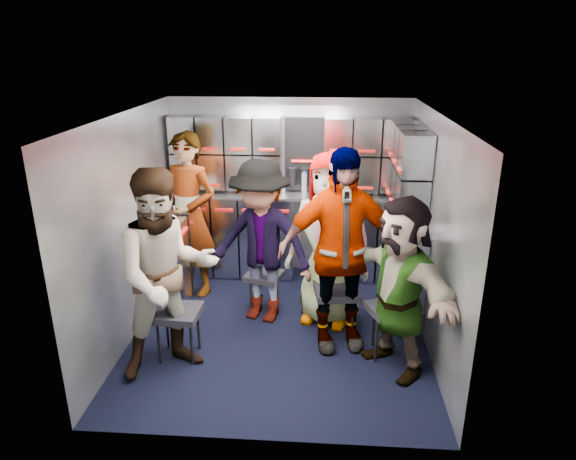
# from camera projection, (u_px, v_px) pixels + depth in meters

# --- Properties ---
(floor) EXTENTS (3.00, 3.00, 0.00)m
(floor) POSITION_uv_depth(u_px,v_px,m) (279.00, 330.00, 5.08)
(floor) COLOR black
(floor) RESTS_ON ground
(wall_back) EXTENTS (2.80, 0.04, 2.10)m
(wall_back) POSITION_uv_depth(u_px,v_px,m) (290.00, 187.00, 6.13)
(wall_back) COLOR gray
(wall_back) RESTS_ON ground
(wall_left) EXTENTS (0.04, 3.00, 2.10)m
(wall_left) POSITION_uv_depth(u_px,v_px,m) (130.00, 227.00, 4.81)
(wall_left) COLOR gray
(wall_left) RESTS_ON ground
(wall_right) EXTENTS (0.04, 3.00, 2.10)m
(wall_right) POSITION_uv_depth(u_px,v_px,m) (433.00, 235.00, 4.63)
(wall_right) COLOR gray
(wall_right) RESTS_ON ground
(ceiling) EXTENTS (2.80, 3.00, 0.02)m
(ceiling) POSITION_uv_depth(u_px,v_px,m) (278.00, 115.00, 4.36)
(ceiling) COLOR silver
(ceiling) RESTS_ON wall_back
(cart_bank_back) EXTENTS (2.68, 0.38, 0.99)m
(cart_bank_back) POSITION_uv_depth(u_px,v_px,m) (288.00, 237.00, 6.12)
(cart_bank_back) COLOR #9599A4
(cart_bank_back) RESTS_ON ground
(cart_bank_left) EXTENTS (0.38, 0.76, 0.99)m
(cart_bank_left) POSITION_uv_depth(u_px,v_px,m) (174.00, 258.00, 5.52)
(cart_bank_left) COLOR #9599A4
(cart_bank_left) RESTS_ON ground
(counter) EXTENTS (2.68, 0.42, 0.03)m
(counter) POSITION_uv_depth(u_px,v_px,m) (288.00, 195.00, 5.94)
(counter) COLOR #B2B5BA
(counter) RESTS_ON cart_bank_back
(locker_bank_back) EXTENTS (2.68, 0.28, 0.82)m
(locker_bank_back) POSITION_uv_depth(u_px,v_px,m) (289.00, 154.00, 5.83)
(locker_bank_back) COLOR #9599A4
(locker_bank_back) RESTS_ON wall_back
(locker_bank_right) EXTENTS (0.28, 1.00, 0.82)m
(locker_bank_right) POSITION_uv_depth(u_px,v_px,m) (408.00, 169.00, 5.14)
(locker_bank_right) COLOR #9599A4
(locker_bank_right) RESTS_ON wall_right
(right_cabinet) EXTENTS (0.28, 1.20, 1.00)m
(right_cabinet) POSITION_uv_depth(u_px,v_px,m) (402.00, 263.00, 5.39)
(right_cabinet) COLOR #9599A4
(right_cabinet) RESTS_ON ground
(coffee_niche) EXTENTS (0.46, 0.16, 0.84)m
(coffee_niche) POSITION_uv_depth(u_px,v_px,m) (305.00, 154.00, 5.88)
(coffee_niche) COLOR black
(coffee_niche) RESTS_ON wall_back
(red_latch_strip) EXTENTS (2.60, 0.02, 0.03)m
(red_latch_strip) POSITION_uv_depth(u_px,v_px,m) (287.00, 212.00, 5.80)
(red_latch_strip) COLOR #A6100C
(red_latch_strip) RESTS_ON cart_bank_back
(jump_seat_near_left) EXTENTS (0.41, 0.39, 0.47)m
(jump_seat_near_left) POSITION_uv_depth(u_px,v_px,m) (177.00, 315.00, 4.53)
(jump_seat_near_left) COLOR black
(jump_seat_near_left) RESTS_ON ground
(jump_seat_mid_left) EXTENTS (0.43, 0.42, 0.42)m
(jump_seat_mid_left) POSITION_uv_depth(u_px,v_px,m) (264.00, 277.00, 5.37)
(jump_seat_mid_left) COLOR black
(jump_seat_mid_left) RESTS_ON ground
(jump_seat_center) EXTENTS (0.51, 0.50, 0.46)m
(jump_seat_center) POSITION_uv_depth(u_px,v_px,m) (328.00, 275.00, 5.33)
(jump_seat_center) COLOR black
(jump_seat_center) RESTS_ON ground
(jump_seat_mid_right) EXTENTS (0.46, 0.44, 0.49)m
(jump_seat_mid_right) POSITION_uv_depth(u_px,v_px,m) (337.00, 293.00, 4.89)
(jump_seat_mid_right) COLOR black
(jump_seat_mid_right) RESTS_ON ground
(jump_seat_near_right) EXTENTS (0.52, 0.51, 0.49)m
(jump_seat_near_right) POSITION_uv_depth(u_px,v_px,m) (394.00, 313.00, 4.55)
(jump_seat_near_right) COLOR black
(jump_seat_near_right) RESTS_ON ground
(attendant_standing) EXTENTS (0.77, 0.64, 1.82)m
(attendant_standing) POSITION_uv_depth(u_px,v_px,m) (189.00, 215.00, 5.58)
(attendant_standing) COLOR black
(attendant_standing) RESTS_ON ground
(attendant_arc_a) EXTENTS (1.09, 1.02, 1.79)m
(attendant_arc_a) POSITION_uv_depth(u_px,v_px,m) (167.00, 275.00, 4.20)
(attendant_arc_a) COLOR black
(attendant_arc_a) RESTS_ON ground
(attendant_arc_b) EXTENTS (1.21, 0.91, 1.66)m
(attendant_arc_b) POSITION_uv_depth(u_px,v_px,m) (261.00, 243.00, 5.04)
(attendant_arc_b) COLOR black
(attendant_arc_b) RESTS_ON ground
(attendant_arc_c) EXTENTS (0.99, 0.80, 1.75)m
(attendant_arc_c) POSITION_uv_depth(u_px,v_px,m) (329.00, 240.00, 5.00)
(attendant_arc_c) COLOR black
(attendant_arc_c) RESTS_ON ground
(attendant_arc_d) EXTENTS (1.17, 0.67, 1.88)m
(attendant_arc_d) POSITION_uv_depth(u_px,v_px,m) (339.00, 251.00, 4.55)
(attendant_arc_d) COLOR black
(attendant_arc_d) RESTS_ON ground
(attendant_arc_e) EXTENTS (1.21, 1.44, 1.56)m
(attendant_arc_e) POSITION_uv_depth(u_px,v_px,m) (399.00, 286.00, 4.26)
(attendant_arc_e) COLOR black
(attendant_arc_e) RESTS_ON ground
(bottle_left) EXTENTS (0.06, 0.06, 0.28)m
(bottle_left) POSITION_uv_depth(u_px,v_px,m) (259.00, 183.00, 5.86)
(bottle_left) COLOR white
(bottle_left) RESTS_ON counter
(bottle_mid) EXTENTS (0.06, 0.06, 0.26)m
(bottle_mid) POSITION_uv_depth(u_px,v_px,m) (304.00, 185.00, 5.83)
(bottle_mid) COLOR white
(bottle_mid) RESTS_ON counter
(bottle_right) EXTENTS (0.06, 0.06, 0.28)m
(bottle_right) POSITION_uv_depth(u_px,v_px,m) (327.00, 184.00, 5.81)
(bottle_right) COLOR white
(bottle_right) RESTS_ON counter
(cup_left) EXTENTS (0.08, 0.08, 0.10)m
(cup_left) POSITION_uv_depth(u_px,v_px,m) (210.00, 190.00, 5.92)
(cup_left) COLOR beige
(cup_left) RESTS_ON counter
(cup_right) EXTENTS (0.09, 0.09, 0.09)m
(cup_right) POSITION_uv_depth(u_px,v_px,m) (355.00, 193.00, 5.81)
(cup_right) COLOR beige
(cup_right) RESTS_ON counter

